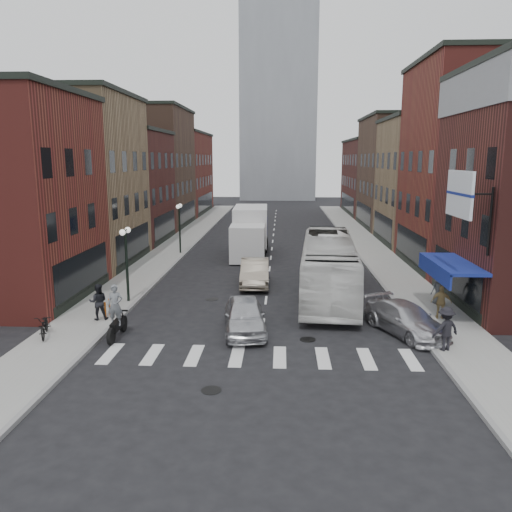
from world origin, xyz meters
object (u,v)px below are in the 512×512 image
Objects in this scene: billboard_sign at (462,196)px; ped_left_solo at (98,302)px; ped_right_a at (446,329)px; streetlamp_near at (126,251)px; sedan_left_near at (245,316)px; motorcycle_rider at (116,313)px; transit_bus at (328,267)px; ped_right_c at (438,289)px; curb_car at (406,319)px; bike_rack at (107,308)px; box_truck at (250,232)px; streetlamp_far at (179,219)px; parked_bicycle at (45,325)px; sedan_left_far at (255,272)px; ped_right_b at (441,302)px.

billboard_sign is 17.20m from ped_left_solo.
ped_right_a is (15.24, -3.09, 0.02)m from ped_left_solo.
streetlamp_near is 0.92× the size of sedan_left_near.
motorcycle_rider is 1.38× the size of ped_left_solo.
transit_bus is 9.26m from ped_right_a.
ped_right_c is at bearing -125.95° from ped_right_a.
curb_car is (13.81, -4.00, -2.24)m from streetlamp_near.
box_truck is (5.87, 16.82, 1.33)m from bike_rack.
streetlamp_far is 19.42m from sedan_left_near.
streetlamp_far is 0.34× the size of transit_bus.
billboard_sign reaches higher than parked_bicycle.
motorcycle_rider is 2.56m from ped_left_solo.
box_truck is 1.89× the size of curb_car.
motorcycle_rider is at bearing -78.15° from streetlamp_near.
sedan_left_near is 0.96× the size of curb_car.
streetlamp_near is 8.18m from sedan_left_far.
parked_bicycle is 19.42m from ped_right_c.
ped_right_a is at bearing -13.44° from bike_rack.
ped_left_solo is (-0.44, -17.20, -1.89)m from streetlamp_far.
billboard_sign is 2.11× the size of ped_left_solo.
ped_right_a is (8.20, -10.63, 0.24)m from sedan_left_far.
ped_left_solo is (1.52, 2.34, 0.38)m from parked_bicycle.
ped_right_b is 1.05× the size of ped_right_c.
curb_car is 2.47× the size of parked_bicycle.
sedan_left_near is at bearing -70.01° from streetlamp_far.
ped_right_c is (9.93, -3.94, 0.12)m from sedan_left_far.
ped_right_b is at bearing 5.20° from sedan_left_near.
motorcycle_rider is at bearing -139.18° from transit_bus.
sedan_left_far is 1.04× the size of curb_car.
motorcycle_rider is (-4.57, -19.36, -0.75)m from box_truck.
streetlamp_far is at bearing 179.56° from box_truck.
streetlamp_near is at bearing 51.15° from parked_bicycle.
parked_bicycle is at bearing -132.85° from sedan_left_far.
billboard_sign is 0.90× the size of streetlamp_far.
curb_car is 2.87× the size of ped_right_b.
curb_car is (12.71, 1.24, -0.45)m from motorcycle_rider.
streetlamp_near is 16.16m from ped_right_b.
streetlamp_near is at bearing 139.93° from curb_car.
ped_left_solo is (-16.42, 0.30, -5.11)m from billboard_sign.
streetlamp_near is at bearing -19.28° from ped_right_c.
ped_right_a is (0.99, -2.29, 0.37)m from curb_car.
transit_bus is at bearing 23.31° from bike_rack.
streetlamp_near is at bearing -165.16° from transit_bus.
billboard_sign is 5.90m from curb_car.
bike_rack is 0.16× the size of sedan_left_far.
sedan_left_near is 10.92m from ped_right_c.
ped_right_a is at bearing -90.46° from curb_car.
sedan_left_near is (6.60, -18.14, -2.15)m from streetlamp_far.
streetlamp_far is at bearing -106.69° from ped_left_solo.
bike_rack is 0.07× the size of transit_bus.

